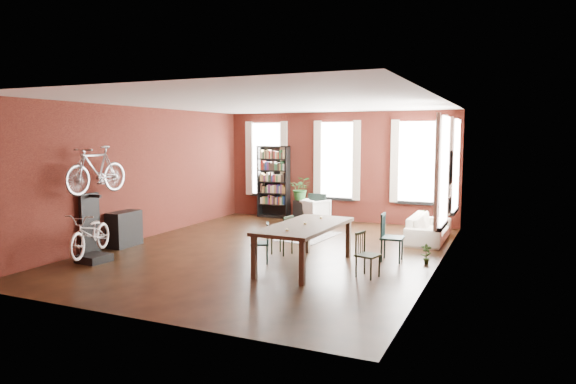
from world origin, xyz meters
The scene contains 19 objects.
room centered at (0.25, 0.62, 2.14)m, with size 9.00×9.04×3.22m.
dining_table centered at (1.19, -0.97, 0.41)m, with size 1.11×2.43×0.83m, color #4A3A2C.
dining_chair_a centered at (0.24, -1.02, 0.40)m, with size 0.37×0.37×0.79m, color #1C3E3C.
dining_chair_b centered at (0.32, -0.15, 0.41)m, with size 0.38×0.38×0.83m, color black.
dining_chair_c centered at (2.47, -1.16, 0.40)m, with size 0.37×0.37×0.80m, color #1D301C.
dining_chair_d centered at (2.60, 0.19, 0.48)m, with size 0.44×0.44×0.95m, color #163131.
bookshelf centered at (-2.00, 4.30, 1.10)m, with size 1.00×0.32×2.20m, color black.
white_armchair centered at (-0.51, 3.88, 0.38)m, with size 0.74×0.70×0.76m, color white.
cream_sofa centered at (2.95, 2.60, 0.41)m, with size 2.08×0.61×0.81m, color beige.
striped_rug centered at (0.14, 1.82, 0.01)m, with size 1.09×1.74×0.01m, color black.
bike_trainer centered at (-2.81, -2.31, 0.08)m, with size 0.53×0.53×0.16m, color black.
bike_wall_rack centered at (-3.40, -1.80, 0.65)m, with size 0.16×0.60×1.30m, color black.
console_table centered at (-3.28, -0.90, 0.40)m, with size 0.40×0.80×0.80m, color black.
plant_stand centered at (-0.88, 3.78, 0.32)m, with size 0.32×0.32×0.65m, color black.
plant_by_sofa centered at (2.55, 3.60, 0.13)m, with size 0.33×0.60×0.27m, color #2D5421.
plant_small centered at (3.27, 0.23, 0.07)m, with size 0.21×0.40×0.14m, color #2C5522.
bicycle_floor centered at (-2.85, -2.33, 0.96)m, with size 0.56×0.85×1.61m, color beige.
bicycle_hung centered at (-3.15, -1.80, 2.13)m, with size 0.47×1.00×1.66m, color #A5A8AD.
plant_on_stand centered at (-0.87, 3.77, 0.91)m, with size 0.61×0.68×0.53m, color #225421.
Camera 1 is at (4.79, -9.89, 2.50)m, focal length 32.00 mm.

